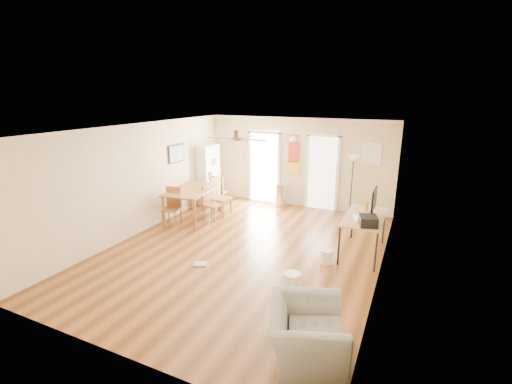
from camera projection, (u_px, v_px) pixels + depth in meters
The scene contains 30 objects.
floor at pixel (244, 250), 7.61m from camera, with size 7.00×7.00×0.00m, color brown.
ceiling at pixel (243, 128), 6.90m from camera, with size 5.50×7.00×0.00m, color silver, non-canonical shape.
wall_back at pixel (298, 163), 10.31m from camera, with size 5.50×0.04×2.60m, color beige, non-canonical shape.
wall_front at pixel (112, 265), 4.20m from camera, with size 5.50×0.04×2.60m, color beige, non-canonical shape.
wall_left at pixel (140, 179), 8.36m from camera, with size 0.04×7.00×2.60m, color beige, non-canonical shape.
wall_right at pixel (385, 210), 6.14m from camera, with size 0.04×7.00×2.60m, color beige, non-canonical shape.
crown_molding at pixel (243, 130), 6.91m from camera, with size 5.50×7.00×0.08m, color white, non-canonical shape.
kitchen_doorway at pixel (264, 168), 10.79m from camera, with size 0.90×0.10×2.10m, color white, non-canonical shape.
bathroom_doorway at pixel (322, 173), 10.06m from camera, with size 0.80×0.10×2.10m, color white, non-canonical shape.
wall_decal at pixel (294, 154), 10.28m from camera, with size 0.46×0.03×1.10m, color red.
ac_grille at pixel (371, 154), 9.35m from camera, with size 0.50×0.04×0.60m, color white.
framed_poster at pixel (176, 153), 9.47m from camera, with size 0.04×0.66×0.48m, color black.
ceiling_fan at pixel (236, 139), 6.68m from camera, with size 1.24×1.24×0.20m, color #593819, non-canonical shape.
bookshelf at pixel (209, 174), 10.74m from camera, with size 0.35×0.80×1.77m, color white, non-canonical shape.
dining_table at pixel (193, 204), 9.43m from camera, with size 0.98×1.64×0.82m, color #A06133, non-canonical shape.
dining_chair_right_a at pixel (221, 197), 9.67m from camera, with size 0.43×0.43×1.05m, color #A77835, non-canonical shape.
dining_chair_right_b at pixel (213, 203), 9.29m from camera, with size 0.38×0.38×0.93m, color #955930, non-canonical shape.
dining_chair_near at pixel (171, 207), 8.92m from camera, with size 0.40×0.40×0.96m, color olive, non-canonical shape.
dining_chair_far at pixel (220, 190), 10.55m from camera, with size 0.38×0.38×0.91m, color olive, non-canonical shape.
trash_can at pixel (281, 195), 10.49m from camera, with size 0.31×0.31×0.68m, color silver.
torchiere_lamp at pixel (351, 186), 9.46m from camera, with size 0.32×0.32×1.69m, color black, non-canonical shape.
computer_desk at pixel (363, 235), 7.36m from camera, with size 0.77×1.54×0.83m, color #A18057, non-canonical shape.
imac at pixel (374, 203), 7.10m from camera, with size 0.09×0.64×0.60m, color black, non-canonical shape.
keyboard at pixel (357, 218), 7.13m from camera, with size 0.14×0.42×0.02m, color white.
printer at pixel (368, 221), 6.71m from camera, with size 0.32×0.37×0.19m, color black.
orange_bottle at pixel (367, 206), 7.52m from camera, with size 0.08×0.08×0.23m, color orange.
wastebasket_a at pixel (327, 257), 7.00m from camera, with size 0.24×0.24×0.27m, color white.
wastebasket_b at pixel (292, 282), 6.00m from camera, with size 0.29×0.29×0.33m, color white.
floor_cloth at pixel (200, 264), 6.95m from camera, with size 0.25×0.20×0.04m, color #A7A6A1.
armchair at pixel (307, 333), 4.45m from camera, with size 1.07×0.93×0.69m, color #979692.
Camera 1 is at (3.16, -6.23, 3.27)m, focal length 24.77 mm.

